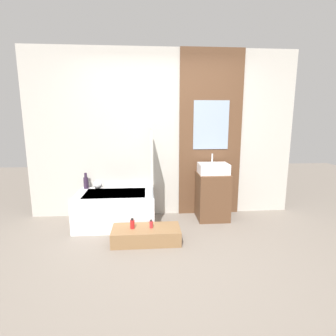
{
  "coord_description": "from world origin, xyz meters",
  "views": [
    {
      "loc": [
        -0.24,
        -2.58,
        1.57
      ],
      "look_at": [
        0.01,
        0.69,
        0.93
      ],
      "focal_mm": 28.0,
      "sensor_mm": 36.0,
      "label": 1
    }
  ],
  "objects_px": {
    "bathtub": "(116,209)",
    "vase_round_light": "(98,184)",
    "sink": "(213,168)",
    "vase_tall_dark": "(86,182)",
    "wooden_step_bench": "(146,235)",
    "bottle_soap_primary": "(132,224)",
    "bottle_soap_secondary": "(151,224)"
  },
  "relations": [
    {
      "from": "bottle_soap_primary",
      "to": "sink",
      "type": "bearing_deg",
      "value": 31.12
    },
    {
      "from": "bottle_soap_primary",
      "to": "bottle_soap_secondary",
      "type": "distance_m",
      "value": 0.24
    },
    {
      "from": "vase_tall_dark",
      "to": "bottle_soap_secondary",
      "type": "height_order",
      "value": "vase_tall_dark"
    },
    {
      "from": "bathtub",
      "to": "sink",
      "type": "distance_m",
      "value": 1.59
    },
    {
      "from": "vase_tall_dark",
      "to": "bottle_soap_secondary",
      "type": "bearing_deg",
      "value": -41.88
    },
    {
      "from": "bathtub",
      "to": "wooden_step_bench",
      "type": "bearing_deg",
      "value": -53.23
    },
    {
      "from": "bathtub",
      "to": "bottle_soap_secondary",
      "type": "xyz_separation_m",
      "value": [
        0.51,
        -0.6,
        -0.01
      ]
    },
    {
      "from": "bottle_soap_primary",
      "to": "vase_tall_dark",
      "type": "bearing_deg",
      "value": 130.29
    },
    {
      "from": "bathtub",
      "to": "bottle_soap_primary",
      "type": "xyz_separation_m",
      "value": [
        0.28,
        -0.6,
        0.0
      ]
    },
    {
      "from": "sink",
      "to": "vase_round_light",
      "type": "relative_size",
      "value": 3.29
    },
    {
      "from": "sink",
      "to": "bottle_soap_primary",
      "type": "xyz_separation_m",
      "value": [
        -1.2,
        -0.73,
        -0.55
      ]
    },
    {
      "from": "vase_round_light",
      "to": "wooden_step_bench",
      "type": "bearing_deg",
      "value": -49.1
    },
    {
      "from": "bathtub",
      "to": "vase_round_light",
      "type": "xyz_separation_m",
      "value": [
        -0.29,
        0.26,
        0.31
      ]
    },
    {
      "from": "wooden_step_bench",
      "to": "sink",
      "type": "relative_size",
      "value": 1.92
    },
    {
      "from": "bottle_soap_secondary",
      "to": "wooden_step_bench",
      "type": "bearing_deg",
      "value": 180.0
    },
    {
      "from": "sink",
      "to": "bottle_soap_primary",
      "type": "relative_size",
      "value": 3.34
    },
    {
      "from": "wooden_step_bench",
      "to": "bottle_soap_secondary",
      "type": "height_order",
      "value": "bottle_soap_secondary"
    },
    {
      "from": "sink",
      "to": "bottle_soap_primary",
      "type": "height_order",
      "value": "sink"
    },
    {
      "from": "wooden_step_bench",
      "to": "vase_tall_dark",
      "type": "xyz_separation_m",
      "value": [
        -0.93,
        0.89,
        0.49
      ]
    },
    {
      "from": "vase_tall_dark",
      "to": "wooden_step_bench",
      "type": "bearing_deg",
      "value": -43.81
    },
    {
      "from": "bathtub",
      "to": "vase_tall_dark",
      "type": "height_order",
      "value": "vase_tall_dark"
    },
    {
      "from": "sink",
      "to": "bottle_soap_primary",
      "type": "bearing_deg",
      "value": -148.88
    },
    {
      "from": "sink",
      "to": "vase_tall_dark",
      "type": "xyz_separation_m",
      "value": [
        -1.96,
        0.16,
        -0.22
      ]
    },
    {
      "from": "vase_round_light",
      "to": "bottle_soap_secondary",
      "type": "distance_m",
      "value": 1.22
    },
    {
      "from": "bottle_soap_secondary",
      "to": "bottle_soap_primary",
      "type": "bearing_deg",
      "value": 180.0
    },
    {
      "from": "bathtub",
      "to": "vase_round_light",
      "type": "relative_size",
      "value": 8.25
    },
    {
      "from": "sink",
      "to": "vase_round_light",
      "type": "distance_m",
      "value": 1.8
    },
    {
      "from": "bathtub",
      "to": "wooden_step_bench",
      "type": "height_order",
      "value": "bathtub"
    },
    {
      "from": "wooden_step_bench",
      "to": "vase_round_light",
      "type": "height_order",
      "value": "vase_round_light"
    },
    {
      "from": "bathtub",
      "to": "bottle_soap_primary",
      "type": "distance_m",
      "value": 0.66
    },
    {
      "from": "wooden_step_bench",
      "to": "bottle_soap_primary",
      "type": "relative_size",
      "value": 6.42
    },
    {
      "from": "sink",
      "to": "vase_round_light",
      "type": "height_order",
      "value": "sink"
    }
  ]
}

